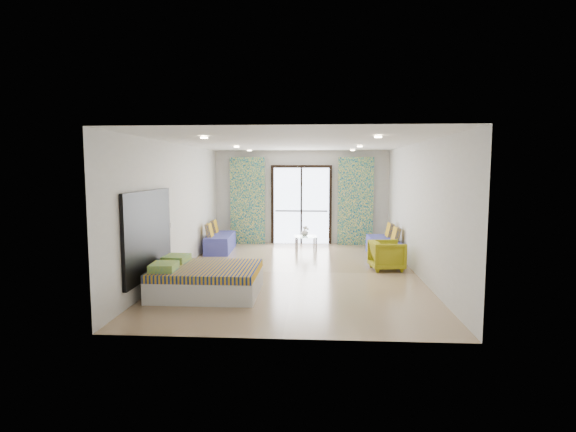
# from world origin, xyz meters

# --- Properties ---
(floor) EXTENTS (5.00, 7.50, 0.01)m
(floor) POSITION_xyz_m (0.00, 0.00, 0.00)
(floor) COLOR #977A5A
(floor) RESTS_ON ground
(ceiling) EXTENTS (5.00, 7.50, 0.01)m
(ceiling) POSITION_xyz_m (0.00, 0.00, 2.70)
(ceiling) COLOR silver
(ceiling) RESTS_ON ground
(wall_back) EXTENTS (5.00, 0.01, 2.70)m
(wall_back) POSITION_xyz_m (0.00, 3.75, 1.35)
(wall_back) COLOR silver
(wall_back) RESTS_ON ground
(wall_front) EXTENTS (5.00, 0.01, 2.70)m
(wall_front) POSITION_xyz_m (0.00, -3.75, 1.35)
(wall_front) COLOR silver
(wall_front) RESTS_ON ground
(wall_left) EXTENTS (0.01, 7.50, 2.70)m
(wall_left) POSITION_xyz_m (-2.50, 0.00, 1.35)
(wall_left) COLOR silver
(wall_left) RESTS_ON ground
(wall_right) EXTENTS (0.01, 7.50, 2.70)m
(wall_right) POSITION_xyz_m (2.50, 0.00, 1.35)
(wall_right) COLOR silver
(wall_right) RESTS_ON ground
(balcony_door) EXTENTS (1.76, 0.08, 2.28)m
(balcony_door) POSITION_xyz_m (0.00, 3.72, 1.26)
(balcony_door) COLOR black
(balcony_door) RESTS_ON floor
(balcony_rail) EXTENTS (1.52, 0.03, 0.04)m
(balcony_rail) POSITION_xyz_m (0.00, 3.73, 0.95)
(balcony_rail) COLOR #595451
(balcony_rail) RESTS_ON balcony_door
(curtain_left) EXTENTS (1.00, 0.10, 2.50)m
(curtain_left) POSITION_xyz_m (-1.55, 3.57, 1.25)
(curtain_left) COLOR silver
(curtain_left) RESTS_ON floor
(curtain_right) EXTENTS (1.00, 0.10, 2.50)m
(curtain_right) POSITION_xyz_m (1.55, 3.57, 1.25)
(curtain_right) COLOR silver
(curtain_right) RESTS_ON floor
(downlight_a) EXTENTS (0.12, 0.12, 0.02)m
(downlight_a) POSITION_xyz_m (-1.40, -2.00, 2.67)
(downlight_a) COLOR #FFE0B2
(downlight_a) RESTS_ON ceiling
(downlight_b) EXTENTS (0.12, 0.12, 0.02)m
(downlight_b) POSITION_xyz_m (1.40, -2.00, 2.67)
(downlight_b) COLOR #FFE0B2
(downlight_b) RESTS_ON ceiling
(downlight_c) EXTENTS (0.12, 0.12, 0.02)m
(downlight_c) POSITION_xyz_m (-1.40, 1.00, 2.67)
(downlight_c) COLOR #FFE0B2
(downlight_c) RESTS_ON ceiling
(downlight_d) EXTENTS (0.12, 0.12, 0.02)m
(downlight_d) POSITION_xyz_m (1.40, 1.00, 2.67)
(downlight_d) COLOR #FFE0B2
(downlight_d) RESTS_ON ceiling
(downlight_e) EXTENTS (0.12, 0.12, 0.02)m
(downlight_e) POSITION_xyz_m (-1.40, 3.00, 2.67)
(downlight_e) COLOR #FFE0B2
(downlight_e) RESTS_ON ceiling
(downlight_f) EXTENTS (0.12, 0.12, 0.02)m
(downlight_f) POSITION_xyz_m (1.40, 3.00, 2.67)
(downlight_f) COLOR #FFE0B2
(downlight_f) RESTS_ON ceiling
(headboard) EXTENTS (0.06, 2.10, 1.50)m
(headboard) POSITION_xyz_m (-2.46, -1.77, 1.05)
(headboard) COLOR black
(headboard) RESTS_ON floor
(switch_plate) EXTENTS (0.02, 0.10, 0.10)m
(switch_plate) POSITION_xyz_m (-2.47, -0.52, 1.05)
(switch_plate) COLOR silver
(switch_plate) RESTS_ON wall_left
(bed) EXTENTS (1.78, 1.45, 0.61)m
(bed) POSITION_xyz_m (-1.47, -1.77, 0.26)
(bed) COLOR silver
(bed) RESTS_ON floor
(daybed_left) EXTENTS (0.70, 1.62, 0.79)m
(daybed_left) POSITION_xyz_m (-2.11, 2.34, 0.24)
(daybed_left) COLOR #3F4296
(daybed_left) RESTS_ON floor
(daybed_right) EXTENTS (0.69, 1.64, 0.80)m
(daybed_right) POSITION_xyz_m (2.11, 1.84, 0.25)
(daybed_right) COLOR #3F4296
(daybed_right) RESTS_ON floor
(coffee_table) EXTENTS (0.64, 0.64, 0.66)m
(coffee_table) POSITION_xyz_m (0.16, 2.60, 0.34)
(coffee_table) COLOR silver
(coffee_table) RESTS_ON floor
(vase) EXTENTS (0.24, 0.24, 0.20)m
(vase) POSITION_xyz_m (0.13, 2.67, 0.48)
(vase) COLOR white
(vase) RESTS_ON coffee_table
(armchair) EXTENTS (0.71, 0.75, 0.69)m
(armchair) POSITION_xyz_m (1.96, 0.36, 0.35)
(armchair) COLOR #9A9413
(armchair) RESTS_ON floor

